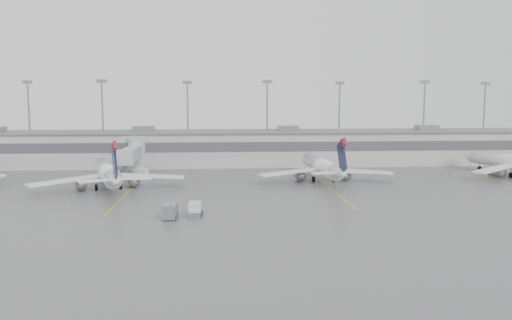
{
  "coord_description": "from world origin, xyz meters",
  "views": [
    {
      "loc": [
        -2.14,
        -63.38,
        15.26
      ],
      "look_at": [
        4.49,
        24.0,
        5.0
      ],
      "focal_mm": 35.0,
      "sensor_mm": 36.0,
      "label": 1
    }
  ],
  "objects": [
    {
      "name": "ground",
      "position": [
        0.0,
        0.0,
        0.0
      ],
      "size": [
        260.0,
        260.0,
        0.0
      ],
      "primitive_type": "plane",
      "color": "#535355",
      "rests_on": "ground"
    },
    {
      "name": "terminal",
      "position": [
        -0.01,
        57.98,
        4.17
      ],
      "size": [
        152.0,
        17.0,
        9.45
      ],
      "color": "#9D9D98",
      "rests_on": "ground"
    },
    {
      "name": "light_masts",
      "position": [
        0.0,
        63.75,
        12.03
      ],
      "size": [
        142.4,
        8.0,
        20.6
      ],
      "color": "gray",
      "rests_on": "ground"
    },
    {
      "name": "jet_bridge_right",
      "position": [
        -20.5,
        45.72,
        3.87
      ],
      "size": [
        4.0,
        17.2,
        7.0
      ],
      "color": "#989A9D",
      "rests_on": "ground"
    },
    {
      "name": "stand_markings",
      "position": [
        -0.0,
        24.0,
        0.01
      ],
      "size": [
        105.25,
        40.0,
        0.01
      ],
      "color": "gold",
      "rests_on": "ground"
    },
    {
      "name": "jet_mid_left",
      "position": [
        -21.49,
        24.66,
        2.98
      ],
      "size": [
        25.26,
        28.76,
        9.6
      ],
      "rotation": [
        0.0,
        0.0,
        0.3
      ],
      "color": "white",
      "rests_on": "ground"
    },
    {
      "name": "jet_mid_right",
      "position": [
        17.95,
        30.27,
        2.94
      ],
      "size": [
        26.06,
        29.26,
        9.46
      ],
      "rotation": [
        0.0,
        0.0,
        0.05
      ],
      "color": "white",
      "rests_on": "ground"
    },
    {
      "name": "baggage_tug",
      "position": [
        -5.34,
        2.65,
        0.72
      ],
      "size": [
        2.01,
        2.97,
        1.86
      ],
      "rotation": [
        0.0,
        0.0,
        -0.05
      ],
      "color": "silver",
      "rests_on": "ground"
    },
    {
      "name": "baggage_cart",
      "position": [
        -8.54,
        1.45,
        1.02
      ],
      "size": [
        1.88,
        3.12,
        1.95
      ],
      "rotation": [
        0.0,
        0.0,
        -0.05
      ],
      "color": "slate",
      "rests_on": "ground"
    },
    {
      "name": "gse_uld_b",
      "position": [
        -17.84,
        37.89,
        0.92
      ],
      "size": [
        3.08,
        2.63,
        1.85
      ],
      "primitive_type": "cube",
      "rotation": [
        0.0,
        0.0,
        -0.41
      ],
      "color": "silver",
      "rests_on": "ground"
    },
    {
      "name": "gse_uld_c",
      "position": [
        21.84,
        43.24,
        0.77
      ],
      "size": [
        2.51,
        2.02,
        1.55
      ],
      "primitive_type": "cube",
      "rotation": [
        0.0,
        0.0,
        -0.29
      ],
      "color": "silver",
      "rests_on": "ground"
    },
    {
      "name": "gse_loader",
      "position": [
        -24.68,
        42.65,
        1.06
      ],
      "size": [
        2.18,
        3.43,
        2.13
      ],
      "primitive_type": "cube",
      "rotation": [
        0.0,
        0.0,
        -0.02
      ],
      "color": "slate",
      "rests_on": "ground"
    },
    {
      "name": "cone_b",
      "position": [
        -21.1,
        40.78,
        0.3
      ],
      "size": [
        0.38,
        0.38,
        0.61
      ],
      "primitive_type": "cone",
      "color": "#FF3B05",
      "rests_on": "ground"
    },
    {
      "name": "cone_c",
      "position": [
        19.65,
        39.71,
        0.39
      ],
      "size": [
        0.48,
        0.48,
        0.77
      ],
      "primitive_type": "cone",
      "color": "#FF3B05",
      "rests_on": "ground"
    },
    {
      "name": "cone_d",
      "position": [
        46.64,
        37.31,
        0.34
      ],
      "size": [
        0.42,
        0.42,
        0.68
      ],
      "primitive_type": "cone",
      "color": "#FF3B05",
      "rests_on": "ground"
    }
  ]
}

